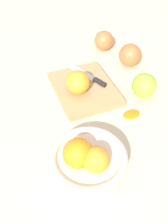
{
  "coord_description": "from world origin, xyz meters",
  "views": [
    {
      "loc": [
        -0.46,
        0.33,
        0.53
      ],
      "look_at": [
        -0.05,
        0.09,
        0.04
      ],
      "focal_mm": 41.95,
      "sensor_mm": 36.0,
      "label": 1
    }
  ],
  "objects": [
    {
      "name": "apple_front_right_2",
      "position": [
        0.11,
        -0.17,
        0.04
      ],
      "size": [
        0.08,
        0.08,
        0.08
      ],
      "primitive_type": "sphere",
      "color": "#CC6638",
      "rests_on": "ground_plane"
    },
    {
      "name": "bowl",
      "position": [
        -0.18,
        0.16,
        0.04
      ],
      "size": [
        0.18,
        0.18,
        0.1
      ],
      "color": "beige",
      "rests_on": "ground_plane"
    },
    {
      "name": "knife",
      "position": [
        0.08,
        -0.01,
        0.02
      ],
      "size": [
        0.15,
        0.06,
        0.01
      ],
      "color": "silver",
      "rests_on": "cutting_board"
    },
    {
      "name": "apple_front_right",
      "position": [
        0.23,
        -0.15,
        0.03
      ],
      "size": [
        0.07,
        0.07,
        0.07
      ],
      "primitive_type": "sphere",
      "color": "#CC6638",
      "rests_on": "ground_plane"
    },
    {
      "name": "citrus_peel",
      "position": [
        -0.09,
        -0.04,
        0.0
      ],
      "size": [
        0.04,
        0.05,
        0.01
      ],
      "primitive_type": "ellipsoid",
      "rotation": [
        0.0,
        0.0,
        4.68
      ],
      "color": "orange",
      "rests_on": "ground_plane"
    },
    {
      "name": "ground_plane",
      "position": [
        0.0,
        0.0,
        0.0
      ],
      "size": [
        2.4,
        2.4,
        0.0
      ],
      "primitive_type": "plane",
      "color": "beige"
    },
    {
      "name": "orange_on_board",
      "position": [
        0.05,
        0.05,
        0.05
      ],
      "size": [
        0.07,
        0.07,
        0.07
      ],
      "primitive_type": "sphere",
      "color": "orange",
      "rests_on": "cutting_board"
    },
    {
      "name": "cutting_board",
      "position": [
        0.06,
        0.03,
        0.01
      ],
      "size": [
        0.24,
        0.2,
        0.02
      ],
      "primitive_type": "cube",
      "rotation": [
        0.0,
        0.0,
        -0.13
      ],
      "color": "tan",
      "rests_on": "ground_plane"
    },
    {
      "name": "apple_front_left",
      "position": [
        -0.04,
        -0.12,
        0.04
      ],
      "size": [
        0.07,
        0.07,
        0.07
      ],
      "primitive_type": "sphere",
      "color": "#8EB738",
      "rests_on": "ground_plane"
    }
  ]
}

